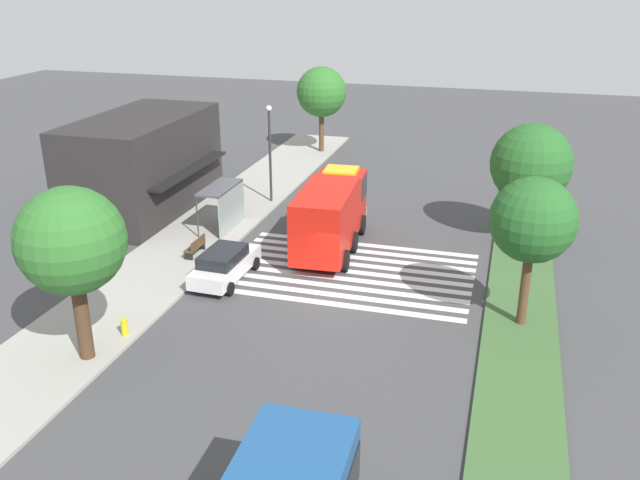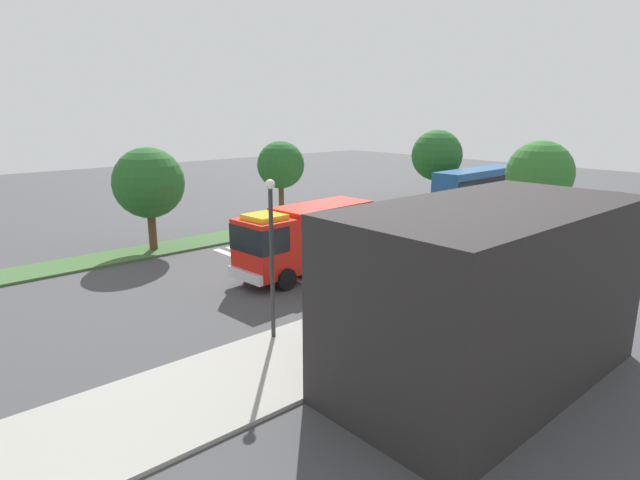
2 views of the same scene
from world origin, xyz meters
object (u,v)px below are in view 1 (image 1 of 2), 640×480
object	(u,v)px
bus_stop_shelter	(226,199)
fire_hydrant	(124,327)
street_lamp	(270,146)
sidewalk_tree_center	(321,92)
median_tree_west	(533,221)
parked_car_mid	(225,264)
fire_truck	(332,211)
sidewalk_tree_far_west	(71,242)
median_tree_center	(531,164)
bench_near_shelter	(196,246)

from	to	relation	value
bus_stop_shelter	fire_hydrant	size ratio (longest dim) A/B	5.00
street_lamp	fire_hydrant	distance (m)	18.03
sidewalk_tree_center	median_tree_west	distance (m)	29.94
sidewalk_tree_center	parked_car_mid	bearing A→B (deg)	-174.90
sidewalk_tree_center	fire_truck	bearing A→B (deg)	-162.65
parked_car_mid	bus_stop_shelter	bearing A→B (deg)	24.41
bus_stop_shelter	fire_truck	bearing A→B (deg)	-97.40
sidewalk_tree_far_west	median_tree_center	bearing A→B (deg)	-42.36
parked_car_mid	median_tree_center	xyz separation A→B (m)	(9.32, -13.67, 3.46)
fire_truck	median_tree_west	size ratio (longest dim) A/B	1.33
fire_truck	sidewalk_tree_center	bearing A→B (deg)	13.88
parked_car_mid	bus_stop_shelter	xyz separation A→B (m)	(6.17, 2.55, 1.06)
bench_near_shelter	street_lamp	size ratio (longest dim) A/B	0.26
parked_car_mid	bus_stop_shelter	distance (m)	6.76
sidewalk_tree_center	median_tree_west	world-z (taller)	sidewalk_tree_center
bus_stop_shelter	street_lamp	bearing A→B (deg)	-8.04
sidewalk_tree_far_west	median_tree_west	distance (m)	17.48
bench_near_shelter	sidewalk_tree_center	size ratio (longest dim) A/B	0.24
fire_truck	sidewalk_tree_center	world-z (taller)	sidewalk_tree_center
fire_hydrant	bench_near_shelter	bearing A→B (deg)	5.92
sidewalk_tree_center	median_tree_center	size ratio (longest dim) A/B	1.06
fire_truck	median_tree_center	size ratio (longest dim) A/B	1.33
median_tree_center	fire_truck	bearing A→B (deg)	111.96
bench_near_shelter	bus_stop_shelter	bearing A→B (deg)	-0.24
bench_near_shelter	fire_hydrant	size ratio (longest dim) A/B	2.29
fire_truck	sidewalk_tree_far_west	distance (m)	14.98
fire_truck	bus_stop_shelter	bearing A→B (deg)	79.13
bus_stop_shelter	sidewalk_tree_far_west	world-z (taller)	sidewalk_tree_far_west
parked_car_mid	sidewalk_tree_far_west	bearing A→B (deg)	166.74
fire_truck	parked_car_mid	xyz separation A→B (m)	(-5.34, 3.83, -1.24)
fire_truck	median_tree_west	world-z (taller)	median_tree_west
street_lamp	median_tree_west	xyz separation A→B (m)	(-12.28, -15.47, 0.95)
bench_near_shelter	fire_truck	bearing A→B (deg)	-63.62
fire_truck	bench_near_shelter	distance (m)	7.29
median_tree_west	fire_hydrant	xyz separation A→B (m)	(-5.46, 15.37, -4.19)
bus_stop_shelter	median_tree_center	bearing A→B (deg)	-79.04
bus_stop_shelter	sidewalk_tree_far_west	xyz separation A→B (m)	(-14.26, -0.35, 2.97)
street_lamp	sidewalk_tree_far_west	bearing A→B (deg)	178.83
sidewalk_tree_far_west	median_tree_center	world-z (taller)	sidewalk_tree_far_west
bench_near_shelter	sidewalk_tree_center	xyz separation A→B (m)	(22.45, -0.37, 4.27)
median_tree_west	median_tree_center	world-z (taller)	median_tree_center
fire_truck	median_tree_west	bearing A→B (deg)	-125.27
sidewalk_tree_far_west	median_tree_west	world-z (taller)	sidewalk_tree_far_west
bus_stop_shelter	median_tree_west	world-z (taller)	median_tree_west
street_lamp	fire_truck	bearing A→B (deg)	-137.65
fire_hydrant	street_lamp	bearing A→B (deg)	0.32
parked_car_mid	sidewalk_tree_center	size ratio (longest dim) A/B	0.69
bench_near_shelter	median_tree_center	xyz separation A→B (m)	(7.14, -16.24, 3.70)
sidewalk_tree_center	median_tree_center	xyz separation A→B (m)	(-15.30, -15.87, -0.57)
parked_car_mid	street_lamp	xyz separation A→B (m)	(11.51, 1.80, 2.90)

